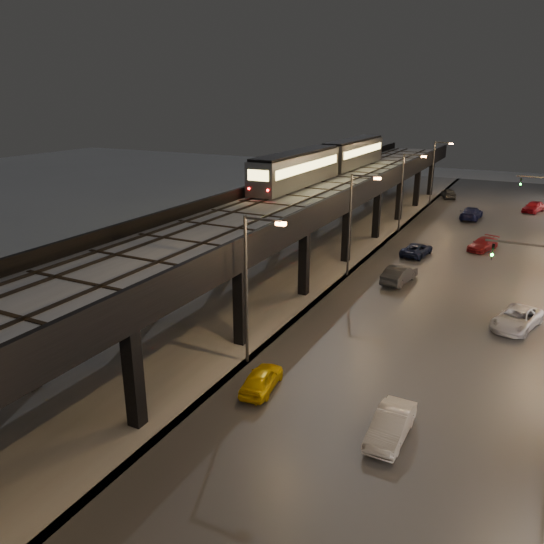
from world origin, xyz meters
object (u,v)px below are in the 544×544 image
at_px(car_onc_red, 534,207).
at_px(car_far_white, 449,193).
at_px(car_near_white, 399,275).
at_px(car_onc_dark, 517,319).
at_px(subway_train, 329,159).
at_px(car_taxi, 262,380).
at_px(car_onc_white, 483,245).
at_px(car_mid_silver, 417,250).
at_px(car_onc_silver, 391,426).
at_px(car_mid_dark, 471,214).

bearing_deg(car_onc_red, car_far_white, 173.18).
xyz_separation_m(car_near_white, car_far_white, (-2.99, 42.31, -0.00)).
distance_m(car_onc_dark, car_onc_red, 42.18).
distance_m(subway_train, car_far_white, 30.14).
bearing_deg(car_far_white, car_taxi, 71.65).
bearing_deg(car_onc_red, car_near_white, -85.61).
distance_m(car_onc_dark, car_onc_white, 19.82).
distance_m(subway_train, car_mid_silver, 15.34).
bearing_deg(car_onc_white, car_onc_silver, -71.30).
distance_m(car_taxi, car_mid_silver, 29.40).
bearing_deg(car_near_white, car_onc_dark, 158.02).
xyz_separation_m(subway_train, car_mid_silver, (11.91, -5.92, -7.64)).
bearing_deg(car_mid_dark, car_onc_silver, 97.10).
xyz_separation_m(car_near_white, car_onc_dark, (9.50, -5.58, -0.07)).
bearing_deg(car_near_white, car_mid_dark, -85.91).
relative_size(car_near_white, car_onc_white, 1.06).
height_order(car_mid_silver, car_mid_dark, car_mid_dark).
bearing_deg(car_taxi, car_onc_white, -109.75).
bearing_deg(car_onc_silver, car_mid_silver, 101.19).
bearing_deg(subway_train, car_onc_white, -2.98).
bearing_deg(car_far_white, car_mid_silver, 75.33).
distance_m(car_near_white, car_mid_dark, 28.43).
distance_m(car_mid_dark, car_onc_red, 10.80).
bearing_deg(car_mid_dark, car_taxi, 88.56).
bearing_deg(subway_train, car_far_white, 71.23).
height_order(subway_train, car_taxi, subway_train).
height_order(car_near_white, car_mid_dark, car_mid_dark).
bearing_deg(car_mid_silver, car_onc_dark, 132.77).
xyz_separation_m(car_mid_silver, car_onc_red, (9.60, 27.84, 0.13)).
xyz_separation_m(subway_train, car_onc_red, (21.52, 21.92, -7.51)).
bearing_deg(car_onc_red, car_onc_white, -81.39).
distance_m(subway_train, car_onc_white, 19.18).
height_order(car_onc_dark, car_onc_white, car_onc_dark).
bearing_deg(car_mid_silver, car_onc_silver, 108.29).
bearing_deg(car_onc_silver, subway_train, 116.53).
relative_size(car_near_white, car_mid_silver, 1.01).
bearing_deg(car_far_white, car_onc_red, 135.79).
height_order(car_far_white, car_onc_dark, car_far_white).
relative_size(car_taxi, car_onc_dark, 0.76).
distance_m(car_taxi, car_onc_red, 58.32).
height_order(car_near_white, car_mid_silver, car_near_white).
xyz_separation_m(car_mid_dark, car_onc_white, (3.03, -14.59, -0.14)).
relative_size(car_taxi, car_onc_silver, 0.90).
height_order(car_mid_dark, car_onc_dark, car_mid_dark).
bearing_deg(car_far_white, car_near_white, 75.06).
relative_size(car_near_white, car_onc_red, 1.03).
height_order(car_taxi, car_near_white, car_near_white).
bearing_deg(car_near_white, car_far_white, -77.50).
distance_m(car_onc_silver, car_onc_red, 58.39).
xyz_separation_m(car_taxi, car_far_white, (-0.68, 62.90, 0.12)).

